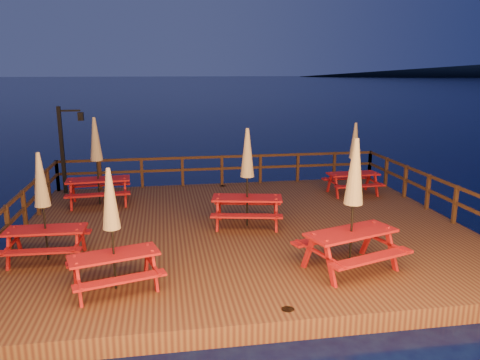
{
  "coord_description": "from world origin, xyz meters",
  "views": [
    {
      "loc": [
        -2.11,
        -12.04,
        4.66
      ],
      "look_at": [
        -0.02,
        0.6,
        1.58
      ],
      "focal_mm": 35.0,
      "sensor_mm": 36.0,
      "label": 1
    }
  ],
  "objects_px": {
    "picnic_table_2": "(353,203)",
    "lamp_post": "(66,142)",
    "picnic_table_0": "(354,158)",
    "picnic_table_1": "(97,160)"
  },
  "relations": [
    {
      "from": "picnic_table_0",
      "to": "picnic_table_2",
      "type": "relative_size",
      "value": 0.86
    },
    {
      "from": "lamp_post",
      "to": "picnic_table_0",
      "type": "relative_size",
      "value": 1.22
    },
    {
      "from": "picnic_table_2",
      "to": "lamp_post",
      "type": "bearing_deg",
      "value": 114.8
    },
    {
      "from": "picnic_table_2",
      "to": "picnic_table_1",
      "type": "bearing_deg",
      "value": 116.58
    },
    {
      "from": "lamp_post",
      "to": "picnic_table_1",
      "type": "relative_size",
      "value": 1.08
    },
    {
      "from": "picnic_table_1",
      "to": "picnic_table_2",
      "type": "bearing_deg",
      "value": -49.33
    },
    {
      "from": "picnic_table_0",
      "to": "picnic_table_1",
      "type": "distance_m",
      "value": 8.47
    },
    {
      "from": "lamp_post",
      "to": "picnic_table_0",
      "type": "xyz_separation_m",
      "value": [
        9.66,
        -1.81,
        -0.51
      ]
    },
    {
      "from": "lamp_post",
      "to": "picnic_table_2",
      "type": "height_order",
      "value": "lamp_post"
    },
    {
      "from": "lamp_post",
      "to": "picnic_table_0",
      "type": "bearing_deg",
      "value": -10.6
    }
  ]
}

